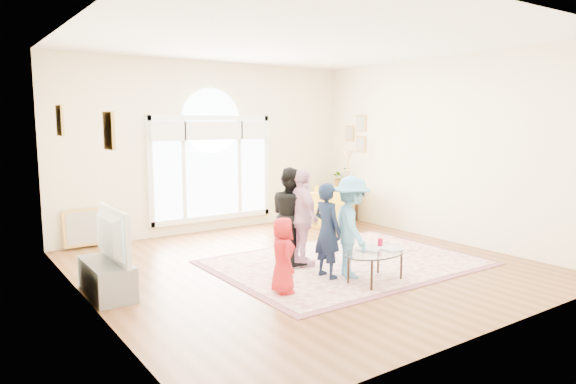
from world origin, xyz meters
TOP-DOWN VIEW (x-y plane):
  - ground at (0.00, 0.00)m, footprint 6.00×6.00m
  - room_shell at (0.01, 2.83)m, footprint 6.00×6.00m
  - area_rug at (0.57, -0.27)m, footprint 3.60×2.60m
  - rug_border at (0.57, -0.27)m, footprint 3.80×2.80m
  - tv_console at (-2.75, 0.30)m, footprint 0.45×1.00m
  - television at (-2.74, 0.30)m, footprint 0.17×1.11m
  - coffee_table at (0.26, -1.19)m, footprint 1.11×0.81m
  - armchair at (2.24, 2.05)m, footprint 1.49×1.47m
  - side_cabinet at (2.78, 2.36)m, footprint 0.40×0.50m
  - floor_lamp at (2.53, 1.94)m, footprint 0.29×0.29m
  - plant_pedestal at (2.70, 2.35)m, footprint 0.20×0.20m
  - potted_plant at (2.70, 2.35)m, footprint 0.40×0.35m
  - leaning_picture at (-2.33, 2.90)m, footprint 0.80×0.14m
  - child_red at (-0.98, -0.87)m, footprint 0.41×0.52m
  - child_navy at (-0.13, -0.68)m, footprint 0.33×0.48m
  - child_black at (-0.14, 0.14)m, footprint 0.59×0.73m
  - child_pink at (-0.08, -0.06)m, footprint 0.47×0.87m
  - child_blue at (0.14, -0.86)m, footprint 0.82×1.01m

SIDE VIEW (x-z plane):
  - ground at x=0.00m, z-range 0.00..0.00m
  - leaning_picture at x=-2.33m, z-range -0.31..0.31m
  - rug_border at x=0.57m, z-range 0.00..0.01m
  - area_rug at x=0.57m, z-range 0.00..0.02m
  - tv_console at x=-2.75m, z-range 0.00..0.42m
  - side_cabinet at x=2.78m, z-range 0.00..0.70m
  - plant_pedestal at x=2.70m, z-range 0.00..0.70m
  - armchair at x=2.24m, z-range 0.00..0.73m
  - coffee_table at x=0.26m, z-range 0.13..0.67m
  - child_red at x=-0.98m, z-range 0.02..0.95m
  - child_navy at x=-0.13m, z-range 0.02..1.29m
  - child_blue at x=0.14m, z-range 0.02..1.38m
  - child_pink at x=-0.08m, z-range 0.02..1.43m
  - child_black at x=-0.14m, z-range 0.02..1.44m
  - television at x=-2.74m, z-range 0.42..1.06m
  - potted_plant at x=2.70m, z-range 0.70..1.13m
  - floor_lamp at x=2.53m, z-range 0.53..2.04m
  - room_shell at x=0.01m, z-range -1.43..4.57m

